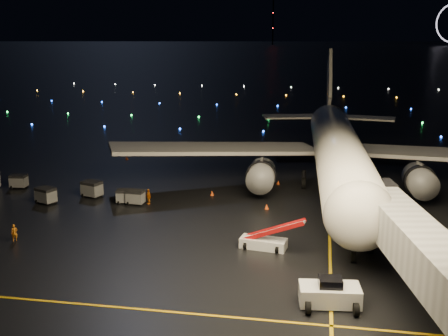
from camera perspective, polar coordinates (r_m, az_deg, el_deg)
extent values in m
plane|color=black|center=(344.99, 8.33, 10.50)|extent=(2000.00, 2000.00, 0.00)
cube|color=#D8A709|center=(62.29, 10.63, -4.24)|extent=(0.25, 80.00, 0.02)
cube|color=#D8A709|center=(42.30, -13.52, -13.36)|extent=(60.00, 0.25, 0.02)
cube|color=silver|center=(41.48, 10.70, -12.21)|extent=(4.51, 2.71, 2.04)
imported|color=orange|center=(55.85, -20.52, -6.18)|extent=(0.70, 0.65, 1.60)
imported|color=orange|center=(63.70, -7.68, -2.90)|extent=(1.02, 1.02, 1.74)
cone|color=#FE5616|center=(61.75, 4.36, -3.93)|extent=(0.57, 0.57, 0.56)
cone|color=#FE5616|center=(71.70, 5.53, -1.46)|extent=(0.57, 0.57, 0.51)
cone|color=#FE5616|center=(66.62, -1.23, -2.58)|extent=(0.59, 0.59, 0.52)
cone|color=#FE5616|center=(86.20, -9.85, 1.01)|extent=(0.58, 0.58, 0.53)
cylinder|color=black|center=(787.60, 5.00, 14.70)|extent=(1.80, 1.80, 64.00)
cube|color=gray|center=(63.89, -8.97, -2.95)|extent=(2.02, 1.50, 1.63)
cube|color=gray|center=(64.56, -10.03, -2.85)|extent=(2.02, 1.56, 1.56)
cube|color=gray|center=(67.66, -13.28, -2.10)|extent=(2.60, 2.19, 1.88)
cube|color=gray|center=(66.56, -17.65, -2.68)|extent=(2.55, 2.21, 1.81)
cube|color=gray|center=(74.15, -20.13, -1.28)|extent=(2.07, 1.53, 1.66)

